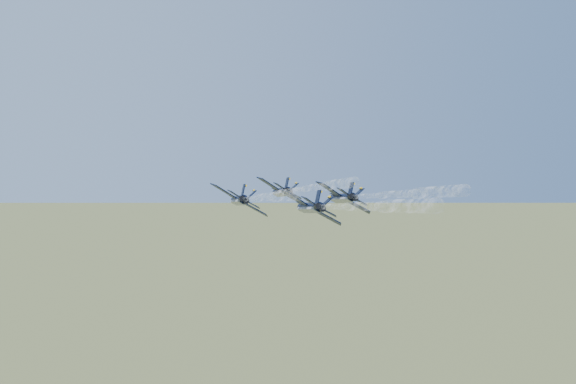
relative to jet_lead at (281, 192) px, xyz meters
name	(u,v)px	position (x,y,z in m)	size (l,w,h in m)	color
jet_lead	(281,192)	(0.00, 0.00, 0.00)	(9.78, 14.93, 5.99)	black
jet_left	(239,200)	(-12.43, -10.42, 0.00)	(9.78, 14.93, 5.99)	black
jet_right	(342,197)	(5.86, -14.23, 0.00)	(9.78, 14.93, 5.99)	black
jet_slot	(310,207)	(-5.57, -24.58, 0.00)	(9.78, 14.93, 5.99)	black
smoke_trail_lead	(317,211)	(-7.10, -30.23, 0.03)	(10.61, 39.11, 1.97)	white
smoke_trail_left	(265,226)	(-19.53, -40.65, 0.03)	(10.61, 39.11, 1.97)	white
smoke_trail_right	(404,222)	(-1.24, -44.45, 0.03)	(10.61, 39.11, 1.97)	white
smoke_trail_slot	(369,240)	(-12.67, -54.80, 0.03)	(10.61, 39.11, 1.97)	white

